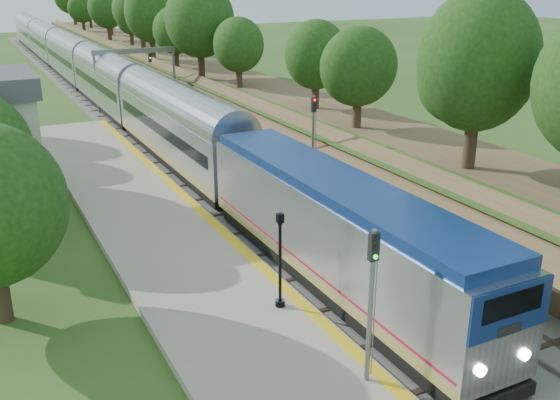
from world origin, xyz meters
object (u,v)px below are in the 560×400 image
signal_farside (313,131)px  train (89,72)px  signal_gantry (135,62)px  lamppost_far (280,266)px  signal_platform (371,291)px

signal_farside → train: bearing=98.5°
signal_gantry → signal_farside: 29.73m
train → lamppost_far: train is taller
signal_gantry → lamppost_far: (-5.70, -43.25, -2.64)m
lamppost_far → signal_farside: bearing=55.6°
signal_farside → signal_platform: bearing=-115.1°
train → signal_platform: (-2.90, -60.96, 1.27)m
signal_gantry → signal_farside: (3.73, -29.47, -1.13)m
train → signal_farside: (6.20, -41.49, 1.26)m
signal_gantry → train: (-2.47, 12.02, -2.39)m
train → lamppost_far: bearing=-93.3°
train → lamppost_far: size_ratio=32.34×
signal_platform → lamppost_far: bearing=93.3°
signal_platform → signal_farside: (9.10, 19.47, -0.01)m
signal_gantry → lamppost_far: bearing=-97.5°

